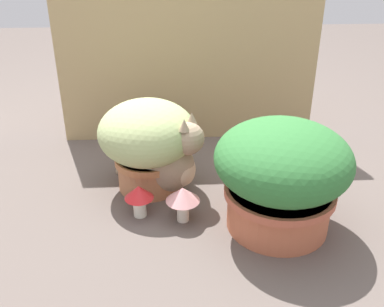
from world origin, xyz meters
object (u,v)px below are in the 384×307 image
(leafy_planter, at_px, (281,174))
(mushroom_ornament_pink, at_px, (183,197))
(grass_planter, at_px, (147,141))
(mushroom_ornament_red, at_px, (139,195))
(cat, at_px, (164,160))

(leafy_planter, distance_m, mushroom_ornament_pink, 0.32)
(grass_planter, height_order, mushroom_ornament_pink, grass_planter)
(mushroom_ornament_red, bearing_deg, cat, 61.86)
(grass_planter, relative_size, leafy_planter, 0.83)
(cat, bearing_deg, leafy_planter, -32.79)
(cat, relative_size, mushroom_ornament_pink, 2.83)
(grass_planter, distance_m, leafy_planter, 0.49)
(cat, bearing_deg, grass_planter, 152.36)
(grass_planter, relative_size, mushroom_ornament_red, 3.00)
(grass_planter, height_order, cat, grass_planter)
(leafy_planter, xyz_separation_m, mushroom_ornament_red, (-0.44, 0.08, -0.11))
(mushroom_ornament_pink, bearing_deg, mushroom_ornament_red, 166.41)
(leafy_planter, height_order, cat, leafy_planter)
(mushroom_ornament_red, bearing_deg, mushroom_ornament_pink, -13.59)
(leafy_planter, relative_size, mushroom_ornament_red, 3.63)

